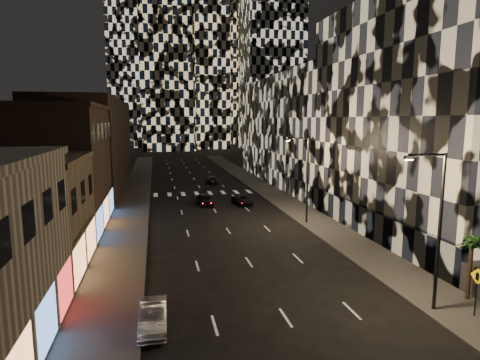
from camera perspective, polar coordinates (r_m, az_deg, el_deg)
name	(u,v)px	position (r m, az deg, el deg)	size (l,w,h in m)	color
sidewalk_left	(135,195)	(60.03, -14.76, -2.11)	(4.00, 120.00, 0.15)	#47443F
sidewalk_right	(268,190)	(62.25, 3.95, -1.46)	(4.00, 120.00, 0.15)	#47443F
curb_left	(149,195)	(59.95, -12.76, -2.05)	(0.20, 120.00, 0.15)	#4C4C47
curb_right	(254,191)	(61.72, 2.07, -1.54)	(0.20, 120.00, 0.15)	#4C4C47
retail_tan	(9,220)	(32.38, -30.04, -4.94)	(10.00, 10.00, 8.00)	#84714F
retail_brown	(51,170)	(43.93, -25.24, 1.33)	(10.00, 15.00, 12.00)	#463027
retail_filler_left	(92,144)	(69.81, -20.36, 4.84)	(10.00, 40.00, 14.00)	#463027
midrise_right	(444,119)	(42.87, 27.07, 7.76)	(16.00, 25.00, 22.00)	#232326
midrise_base	(365,221)	(39.66, 17.39, -5.56)	(0.60, 25.00, 3.00)	#383838
midrise_filler_right	(313,131)	(71.22, 10.28, 6.91)	(16.00, 40.00, 18.00)	#232326
tower_right_mid	(272,8)	(154.90, 4.51, 23.19)	(20.00, 20.00, 100.00)	black
tower_center_low	(165,14)	(153.45, -10.57, 22.25)	(18.00, 18.00, 95.00)	black
streetlight_near	(436,221)	(24.91, 26.15, -5.25)	(2.55, 0.25, 9.00)	black
streetlight_far	(305,174)	(42.17, 9.28, 0.88)	(2.55, 0.25, 9.00)	black
car_silver_parked	(153,317)	(22.74, -12.22, -18.46)	(1.40, 4.02, 1.33)	#96969B
car_dark_midlane	(205,199)	(51.98, -5.01, -2.77)	(1.68, 4.17, 1.42)	black
car_dark_oncoming	(212,180)	(69.77, -4.03, 0.07)	(1.69, 4.15, 1.21)	black
car_dark_rightlane	(242,200)	(51.97, 0.34, -2.88)	(1.95, 4.23, 1.18)	black
ped_sign	(477,284)	(26.18, 30.66, -12.58)	(0.14, 0.91, 2.73)	black
palm_tree	(472,247)	(27.91, 30.08, -8.29)	(1.99, 1.99, 3.92)	#47331E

